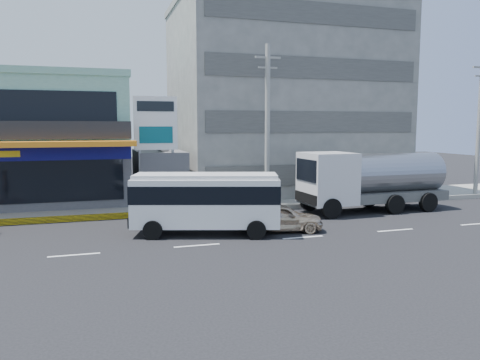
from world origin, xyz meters
name	(u,v)px	position (x,y,z in m)	size (l,w,h in m)	color
ground	(197,246)	(0.00, 0.00, 0.00)	(120.00, 120.00, 0.00)	black
sidewalk	(241,202)	(5.00, 9.50, 0.15)	(70.00, 5.00, 0.30)	gray
shop_building	(31,143)	(-8.00, 13.95, 4.00)	(12.40, 11.70, 8.00)	#444449
concrete_building	(281,102)	(10.00, 15.00, 7.00)	(16.00, 12.00, 14.00)	gray
gap_structure	(159,177)	(0.00, 12.00, 1.75)	(3.00, 6.00, 3.50)	#444449
satellite_dish	(161,150)	(0.00, 11.00, 3.58)	(1.50, 1.50, 0.15)	slate
billboard	(156,129)	(-0.50, 9.20, 4.93)	(2.60, 0.18, 6.90)	gray
utility_pole_near	(267,126)	(6.00, 7.40, 5.15)	(1.60, 0.30, 10.00)	#999993
utility_pole_far	(479,126)	(22.00, 7.40, 5.15)	(1.60, 0.30, 10.00)	#999993
minibus	(206,198)	(0.88, 2.00, 1.72)	(7.24, 4.13, 2.89)	white
sedan	(280,217)	(4.49, 1.50, 0.69)	(1.64, 4.08, 1.39)	#C3AF95
tanker_truck	(369,179)	(11.61, 5.00, 1.93)	(9.21, 3.22, 3.59)	silver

